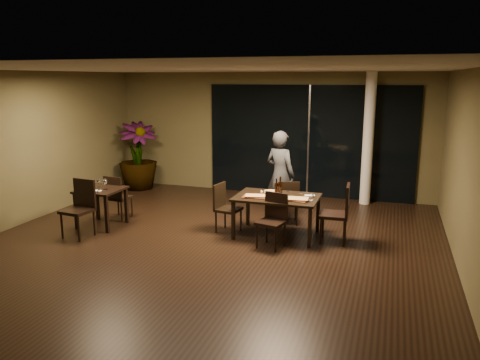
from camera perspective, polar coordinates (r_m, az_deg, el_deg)
name	(u,v)px	position (r m, az deg, el deg)	size (l,w,h in m)	color
ground	(210,244)	(8.31, -3.67, -7.78)	(8.00, 8.00, 0.00)	black
wall_back	(270,133)	(11.74, 3.65, 5.68)	(8.00, 0.10, 3.00)	brown
wall_front	(38,234)	(4.54, -23.44, -6.08)	(8.00, 0.10, 3.00)	brown
wall_left	(17,149)	(10.15, -25.56, 3.46)	(0.10, 8.00, 3.00)	brown
wall_right	(473,175)	(7.44, 26.49, 0.53)	(0.10, 8.00, 3.00)	brown
ceiling	(208,68)	(7.81, -3.98, 13.52)	(8.00, 8.00, 0.04)	silver
window_panel	(309,142)	(11.46, 8.38, 4.66)	(5.00, 0.06, 2.70)	black
column	(368,139)	(10.98, 15.35, 4.81)	(0.24, 0.24, 3.00)	white
main_table	(277,200)	(8.55, 4.53, -2.48)	(1.50, 1.00, 0.75)	black
side_table	(101,195)	(9.50, -16.59, -1.78)	(0.80, 0.80, 0.75)	black
chair_main_far	(288,200)	(9.27, 5.90, -2.44)	(0.51, 0.51, 0.89)	black
chair_main_near	(273,217)	(8.07, 4.07, -4.52)	(0.52, 0.52, 0.93)	black
chair_main_left	(225,205)	(8.83, -1.89, -3.06)	(0.49, 0.49, 0.92)	black
chair_main_right	(339,210)	(8.38, 12.03, -3.64)	(0.51, 0.51, 1.05)	black
chair_side_far	(117,195)	(9.90, -14.81, -1.78)	(0.46, 0.46, 0.92)	black
chair_side_near	(81,205)	(9.04, -18.87, -2.89)	(0.53, 0.53, 1.05)	black
diner	(280,175)	(9.64, 4.93, 0.65)	(0.62, 0.41, 1.82)	#2D2E32
potted_plant	(138,156)	(12.47, -12.33, 2.90)	(0.95, 0.95, 1.75)	#1F4C19
pizza_board_left	(259,197)	(8.43, 2.32, -2.08)	(0.58, 0.29, 0.01)	#4B2818
pizza_board_right	(293,200)	(8.30, 6.48, -2.39)	(0.53, 0.27, 0.01)	#482817
oblong_pizza_left	(259,196)	(8.43, 2.32, -1.97)	(0.47, 0.22, 0.02)	maroon
oblong_pizza_right	(293,199)	(8.29, 6.48, -2.28)	(0.51, 0.25, 0.02)	maroon
round_pizza	(271,192)	(8.81, 3.82, -1.47)	(0.33, 0.33, 0.01)	#AC1A13
bottle_a	(276,187)	(8.56, 4.46, -0.85)	(0.07, 0.07, 0.32)	black
bottle_b	(279,189)	(8.53, 4.73, -1.11)	(0.06, 0.06, 0.26)	black
bottle_c	(280,186)	(8.56, 4.92, -0.73)	(0.08, 0.08, 0.35)	black
tumbler_left	(263,192)	(8.63, 2.76, -1.49)	(0.07, 0.07, 0.09)	white
tumbler_right	(288,193)	(8.58, 5.90, -1.63)	(0.07, 0.07, 0.09)	white
napkin_near	(307,200)	(8.30, 8.21, -2.44)	(0.18, 0.10, 0.01)	silver
napkin_far	(310,196)	(8.61, 8.49, -1.90)	(0.18, 0.10, 0.01)	white
wine_glass_a	(99,183)	(9.62, -16.83, -0.36)	(0.07, 0.07, 0.16)	white
wine_glass_b	(105,184)	(9.36, -16.12, -0.52)	(0.09, 0.09, 0.20)	white
side_napkin	(96,191)	(9.30, -17.13, -1.26)	(0.18, 0.11, 0.01)	white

